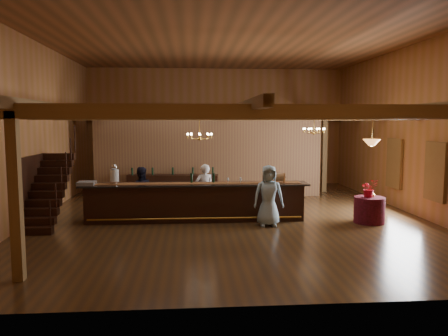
{
  "coord_description": "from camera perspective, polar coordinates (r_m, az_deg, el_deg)",
  "views": [
    {
      "loc": [
        -1.24,
        -13.8,
        3.0
      ],
      "look_at": [
        -0.14,
        0.42,
        1.49
      ],
      "focal_mm": 35.0,
      "sensor_mm": 36.0,
      "label": 1
    }
  ],
  "objects": [
    {
      "name": "bar_bottle_1",
      "position": [
        13.37,
        -1.37,
        -1.3
      ],
      "size": [
        0.07,
        0.07,
        0.3
      ],
      "primitive_type": "cylinder",
      "color": "black",
      "rests_on": "tasting_bar"
    },
    {
      "name": "support_posts",
      "position": [
        13.43,
        0.9,
        0.04
      ],
      "size": [
        9.2,
        10.2,
        3.2
      ],
      "color": "brown",
      "rests_on": "floor"
    },
    {
      "name": "chandelier_left",
      "position": [
        14.15,
        -3.21,
        4.24
      ],
      "size": [
        0.8,
        0.8,
        0.8
      ],
      "color": "#B8862E",
      "rests_on": "beam_grid"
    },
    {
      "name": "bartender",
      "position": [
        14.09,
        -2.56,
        -2.85
      ],
      "size": [
        0.66,
        0.49,
        1.66
      ],
      "primitive_type": "imported",
      "rotation": [
        0.0,
        0.0,
        3.3
      ],
      "color": "white",
      "rests_on": "floor"
    },
    {
      "name": "table_vase",
      "position": [
        13.73,
        18.76,
        -3.03
      ],
      "size": [
        0.18,
        0.18,
        0.28
      ],
      "primitive_type": "imported",
      "rotation": [
        0.0,
        0.0,
        0.33
      ],
      "color": "#B8862E",
      "rests_on": "round_table"
    },
    {
      "name": "wall_right",
      "position": [
        15.59,
        23.34,
        4.62
      ],
      "size": [
        0.1,
        14.0,
        5.5
      ],
      "primitive_type": "cube",
      "color": "#9B622C",
      "rests_on": "floor"
    },
    {
      "name": "round_table",
      "position": [
        13.77,
        18.44,
        -5.22
      ],
      "size": [
        0.9,
        0.9,
        0.78
      ],
      "primitive_type": "cylinder",
      "color": "maroon",
      "rests_on": "floor"
    },
    {
      "name": "raffle_drum",
      "position": [
        13.42,
        7.26,
        -1.21
      ],
      "size": [
        0.34,
        0.24,
        0.3
      ],
      "color": "brown",
      "rests_on": "tasting_bar"
    },
    {
      "name": "table_flowers",
      "position": [
        13.63,
        18.43,
        -2.53
      ],
      "size": [
        0.52,
        0.47,
        0.54
      ],
      "primitive_type": "imported",
      "rotation": [
        0.0,
        0.0,
        0.1
      ],
      "color": "#B80C1B",
      "rests_on": "round_table"
    },
    {
      "name": "floor",
      "position": [
        14.18,
        0.7,
        -6.19
      ],
      "size": [
        14.0,
        14.0,
        0.0
      ],
      "primitive_type": "plane",
      "color": "#3E2A18",
      "rests_on": "ground"
    },
    {
      "name": "backroom_boxes",
      "position": [
        19.48,
        -1.6,
        -1.26
      ],
      "size": [
        4.1,
        0.6,
        1.1
      ],
      "color": "black",
      "rests_on": "floor"
    },
    {
      "name": "window_right_front",
      "position": [
        14.24,
        25.94,
        -0.43
      ],
      "size": [
        0.12,
        1.05,
        1.75
      ],
      "primitive_type": "cube",
      "color": "white",
      "rests_on": "wall_right"
    },
    {
      "name": "wall_front",
      "position": [
        6.92,
        5.91,
        3.93
      ],
      "size": [
        12.0,
        0.1,
        5.5
      ],
      "primitive_type": "cube",
      "color": "#9B622C",
      "rests_on": "floor"
    },
    {
      "name": "ceiling",
      "position": [
        14.08,
        0.73,
        16.25
      ],
      "size": [
        14.0,
        14.0,
        0.0
      ],
      "primitive_type": "plane",
      "rotation": [
        3.14,
        0.0,
        0.0
      ],
      "color": "brown",
      "rests_on": "wall_back"
    },
    {
      "name": "partition_wall",
      "position": [
        17.38,
        -1.97,
        1.24
      ],
      "size": [
        9.0,
        0.18,
        3.1
      ],
      "primitive_type": "cube",
      "color": "brown",
      "rests_on": "floor"
    },
    {
      "name": "backbar_shelf",
      "position": [
        16.98,
        -6.68,
        -2.51
      ],
      "size": [
        3.53,
        1.03,
        0.98
      ],
      "primitive_type": "cube",
      "rotation": [
        0.0,
        0.0,
        -0.14
      ],
      "color": "black",
      "rests_on": "floor"
    },
    {
      "name": "staircase",
      "position": [
        13.87,
        -22.07,
        -2.71
      ],
      "size": [
        1.0,
        2.8,
        2.0
      ],
      "color": "black",
      "rests_on": "floor"
    },
    {
      "name": "glass_rack_tray",
      "position": [
        13.57,
        -17.5,
        -1.9
      ],
      "size": [
        0.5,
        0.5,
        0.1
      ],
      "primitive_type": "cube",
      "color": "gray",
      "rests_on": "tasting_bar"
    },
    {
      "name": "tasting_bar",
      "position": [
        13.34,
        -3.74,
        -4.43
      ],
      "size": [
        6.88,
        0.94,
        1.16
      ],
      "rotation": [
        0.0,
        0.0,
        -0.01
      ],
      "color": "black",
      "rests_on": "floor"
    },
    {
      "name": "beverage_dispenser",
      "position": [
        13.48,
        -14.11,
        -0.84
      ],
      "size": [
        0.26,
        0.26,
        0.6
      ],
      "color": "silver",
      "rests_on": "tasting_bar"
    },
    {
      "name": "guest",
      "position": [
        12.65,
        5.85,
        -3.62
      ],
      "size": [
        0.89,
        0.6,
        1.77
      ],
      "primitive_type": "imported",
      "rotation": [
        0.0,
        0.0,
        -0.04
      ],
      "color": "#9BBFD1",
      "rests_on": "floor"
    },
    {
      "name": "pendant_lamp",
      "position": [
        13.53,
        18.73,
        3.18
      ],
      "size": [
        0.52,
        0.52,
        0.9
      ],
      "color": "#B8862E",
      "rests_on": "beam_grid"
    },
    {
      "name": "chandelier_right",
      "position": [
        16.19,
        11.68,
        4.84
      ],
      "size": [
        0.8,
        0.8,
        0.66
      ],
      "color": "#B8862E",
      "rests_on": "beam_grid"
    },
    {
      "name": "window_right_back",
      "position": [
        16.52,
        21.4,
        0.58
      ],
      "size": [
        0.12,
        1.05,
        1.75
      ],
      "primitive_type": "cube",
      "color": "white",
      "rests_on": "wall_right"
    },
    {
      "name": "beam_grid",
      "position": [
        14.36,
        0.53,
        6.99
      ],
      "size": [
        11.9,
        13.9,
        0.39
      ],
      "color": "brown",
      "rests_on": "wall_left"
    },
    {
      "name": "wall_left",
      "position": [
        14.6,
        -23.53,
        4.55
      ],
      "size": [
        0.1,
        14.0,
        5.5
      ],
      "primitive_type": "cube",
      "color": "#9B622C",
      "rests_on": "floor"
    },
    {
      "name": "bar_bottle_0",
      "position": [
        13.36,
        -4.26,
        -1.32
      ],
      "size": [
        0.07,
        0.07,
        0.3
      ],
      "primitive_type": "cylinder",
      "color": "black",
      "rests_on": "tasting_bar"
    },
    {
      "name": "wall_back",
      "position": [
        20.84,
        -1.01,
        5.34
      ],
      "size": [
        12.0,
        0.1,
        5.5
      ],
      "primitive_type": "cube",
      "color": "#9B622C",
      "rests_on": "floor"
    },
    {
      "name": "floor_plant",
      "position": [
        17.85,
        3.23,
        -1.4
      ],
      "size": [
        0.77,
        0.62,
        1.39
      ],
      "primitive_type": "imported",
      "rotation": [
        0.0,
        0.0,
        0.01
      ],
      "color": "#346C28",
      "rests_on": "floor"
    },
    {
      "name": "staff_second",
      "position": [
        14.17,
        -10.82,
        -3.05
      ],
      "size": [
        0.81,
        0.65,
        1.58
      ],
      "primitive_type": "imported",
      "rotation": [
        0.0,
        0.0,
        3.21
      ],
      "color": "black",
      "rests_on": "floor"
    }
  ]
}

